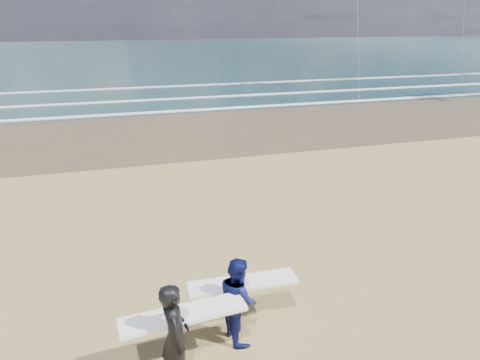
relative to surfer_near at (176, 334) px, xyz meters
name	(u,v)px	position (x,y,z in m)	size (l,w,h in m)	color
wet_sand_strip	(449,111)	(21.10, 17.95, -1.01)	(220.00, 12.00, 0.01)	#473B26
ocean	(236,52)	(21.10, 71.95, -1.01)	(220.00, 100.00, 0.02)	#193537
foam_breakers	(368,88)	(21.10, 28.05, -0.96)	(220.00, 11.70, 0.05)	white
surfer_near	(176,334)	(0.00, 0.00, 0.00)	(2.24, 1.07, 2.00)	black
surfer_far	(238,298)	(1.31, 0.83, -0.13)	(2.22, 1.11, 1.76)	#0D124C
kite_1	(358,11)	(18.60, 26.77, 5.36)	(5.65, 4.72, 11.66)	slate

